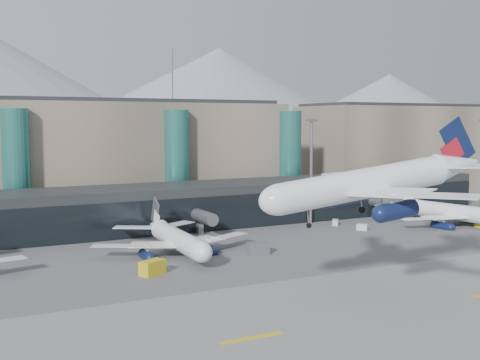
% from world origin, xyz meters
% --- Properties ---
extents(ground, '(900.00, 900.00, 0.00)m').
position_xyz_m(ground, '(0.00, 0.00, 0.00)').
color(ground, '#515154').
rests_on(ground, ground).
extents(runway_strip, '(400.00, 40.00, 0.04)m').
position_xyz_m(runway_strip, '(0.00, -15.00, 0.02)').
color(runway_strip, slate).
rests_on(runway_strip, ground).
extents(runway_markings, '(128.00, 1.00, 0.02)m').
position_xyz_m(runway_markings, '(-0.00, -15.00, 0.05)').
color(runway_markings, gold).
rests_on(runway_markings, ground).
extents(concourse, '(170.00, 27.00, 10.00)m').
position_xyz_m(concourse, '(-0.02, 57.73, 4.97)').
color(concourse, black).
rests_on(concourse, ground).
extents(terminal_main, '(130.00, 30.00, 31.00)m').
position_xyz_m(terminal_main, '(-25.00, 90.00, 15.44)').
color(terminal_main, gray).
rests_on(terminal_main, ground).
extents(terminal_east, '(70.00, 30.00, 31.00)m').
position_xyz_m(terminal_east, '(95.00, 90.00, 15.44)').
color(terminal_east, gray).
rests_on(terminal_east, ground).
extents(teal_towers, '(116.40, 19.40, 46.00)m').
position_xyz_m(teal_towers, '(-14.99, 74.01, 14.01)').
color(teal_towers, '#29736C').
rests_on(teal_towers, ground).
extents(mountain_ridge, '(910.00, 400.00, 110.00)m').
position_xyz_m(mountain_ridge, '(15.97, 380.00, 45.74)').
color(mountain_ridge, gray).
rests_on(mountain_ridge, ground).
extents(lightmast_mid, '(3.00, 1.20, 25.60)m').
position_xyz_m(lightmast_mid, '(30.00, 48.00, 14.42)').
color(lightmast_mid, slate).
rests_on(lightmast_mid, ground).
extents(hero_jet, '(36.71, 37.15, 12.01)m').
position_xyz_m(hero_jet, '(4.33, -9.01, 17.84)').
color(hero_jet, white).
rests_on(hero_jet, ground).
extents(jet_parked_mid, '(32.96, 32.01, 10.61)m').
position_xyz_m(jet_parked_mid, '(-11.84, 32.34, 4.01)').
color(jet_parked_mid, white).
rests_on(jet_parked_mid, ground).
extents(jet_parked_right, '(33.94, 34.66, 11.16)m').
position_xyz_m(jet_parked_right, '(58.92, 32.38, 4.22)').
color(jet_parked_right, white).
rests_on(jet_parked_right, ground).
extents(veh_b, '(1.71, 2.56, 1.40)m').
position_xyz_m(veh_b, '(-7.12, 41.63, 0.70)').
color(veh_b, gold).
rests_on(veh_b, ground).
extents(veh_c, '(4.26, 2.65, 2.23)m').
position_xyz_m(veh_c, '(1.95, 23.63, 1.11)').
color(veh_c, '#525257').
rests_on(veh_c, ground).
extents(veh_d, '(2.52, 2.71, 1.38)m').
position_xyz_m(veh_d, '(33.70, 42.87, 0.69)').
color(veh_d, silver).
rests_on(veh_d, ground).
extents(veh_g, '(2.55, 2.80, 1.42)m').
position_xyz_m(veh_g, '(35.37, 34.61, 0.71)').
color(veh_g, silver).
rests_on(veh_g, ground).
extents(veh_h, '(4.83, 3.97, 2.36)m').
position_xyz_m(veh_h, '(-20.85, 18.00, 1.18)').
color(veh_h, gold).
rests_on(veh_h, ground).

